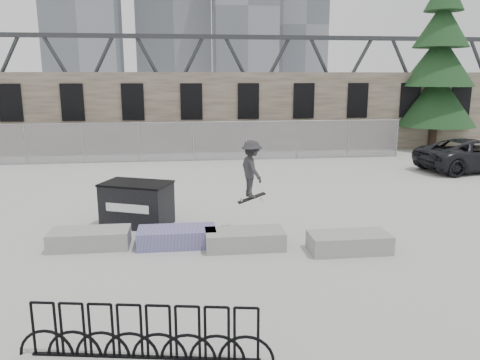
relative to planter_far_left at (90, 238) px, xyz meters
name	(u,v)px	position (x,y,z in m)	size (l,w,h in m)	color
ground	(205,246)	(2.94, -0.27, -0.25)	(120.00, 120.00, 0.00)	#B3B4AF
stone_wall	(191,112)	(2.94, 15.97, 2.00)	(36.00, 2.58, 4.50)	brown
chainlink_fence	(193,141)	(2.94, 12.23, 0.78)	(22.06, 0.06, 2.02)	gray
planter_far_left	(90,238)	(0.00, 0.00, 0.00)	(2.00, 0.90, 0.47)	#989895
planter_center_left	(177,236)	(2.22, -0.14, 0.00)	(2.00, 0.90, 0.47)	#353091
planter_center_right	(245,238)	(3.94, -0.53, 0.00)	(2.00, 0.90, 0.47)	#989895
planter_offset	(349,242)	(6.50, -1.08, 0.00)	(2.00, 0.90, 0.47)	#989895
dumpster	(137,204)	(1.05, 1.75, 0.39)	(2.25, 1.84, 1.28)	black
bike_rack	(144,333)	(1.78, -5.09, 0.18)	(3.99, 0.75, 0.90)	black
spruce_tree	(439,66)	(17.33, 14.69, 4.60)	(4.68, 4.68, 11.50)	#38281E
truss_bridge	(257,77)	(12.94, 54.73, 3.88)	(70.00, 3.00, 9.80)	#2D3033
suv	(473,155)	(15.73, 8.15, 0.48)	(2.44, 5.29, 1.47)	black
skateboarder	(252,169)	(4.28, 0.64, 1.57)	(0.83, 1.14, 1.74)	#2C2B2E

